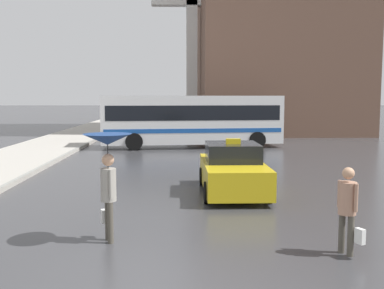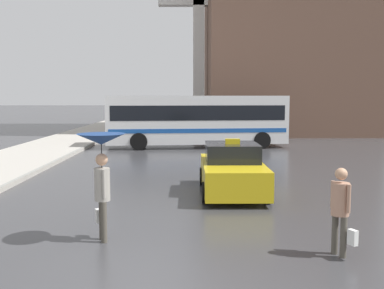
% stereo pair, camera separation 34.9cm
% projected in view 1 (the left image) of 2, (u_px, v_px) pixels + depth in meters
% --- Properties ---
extents(ground_plane, '(300.00, 300.00, 0.00)m').
position_uv_depth(ground_plane, '(174.00, 286.00, 7.01)').
color(ground_plane, '#38383A').
extents(taxi, '(1.91, 4.04, 1.68)m').
position_uv_depth(taxi, '(233.00, 170.00, 13.73)').
color(taxi, gold).
rests_on(taxi, ground_plane).
extents(city_bus, '(10.53, 3.48, 3.00)m').
position_uv_depth(city_bus, '(192.00, 119.00, 26.21)').
color(city_bus, silver).
rests_on(city_bus, ground_plane).
extents(pedestrian_with_umbrella, '(0.97, 0.97, 2.21)m').
position_uv_depth(pedestrian_with_umbrella, '(108.00, 158.00, 8.98)').
color(pedestrian_with_umbrella, '#4C473D').
rests_on(pedestrian_with_umbrella, ground_plane).
extents(pedestrian_man, '(0.47, 0.57, 1.65)m').
position_uv_depth(pedestrian_man, '(348.00, 205.00, 8.31)').
color(pedestrian_man, '#4C473D').
rests_on(pedestrian_man, ground_plane).
extents(monument_cross, '(6.62, 0.90, 15.05)m').
position_uv_depth(monument_cross, '(192.00, 29.00, 37.12)').
color(monument_cross, white).
rests_on(monument_cross, ground_plane).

